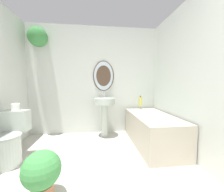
# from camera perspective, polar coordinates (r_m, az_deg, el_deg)

# --- Properties ---
(wall_back) EXTENTS (2.96, 0.38, 2.40)m
(wall_back) POSITION_cam_1_polar(r_m,az_deg,el_deg) (3.16, -9.89, 8.27)
(wall_back) COLOR silver
(wall_back) RESTS_ON ground_plane
(wall_right) EXTENTS (0.06, 3.02, 2.40)m
(wall_right) POSITION_cam_1_polar(r_m,az_deg,el_deg) (2.20, 33.43, 6.36)
(wall_right) COLOR silver
(wall_right) RESTS_ON ground_plane
(toilet) EXTENTS (0.38, 0.55, 0.72)m
(toilet) POSITION_cam_1_polar(r_m,az_deg,el_deg) (2.48, -36.81, -14.80)
(toilet) COLOR #B2BCB2
(toilet) RESTS_ON ground_plane
(pedestal_sink) EXTENTS (0.44, 0.44, 0.93)m
(pedestal_sink) POSITION_cam_1_polar(r_m,az_deg,el_deg) (2.92, -3.18, -4.80)
(pedestal_sink) COLOR #B2BCB2
(pedestal_sink) RESTS_ON ground_plane
(bathtub) EXTENTS (0.68, 1.43, 0.63)m
(bathtub) POSITION_cam_1_polar(r_m,az_deg,el_deg) (2.71, 16.28, -13.03)
(bathtub) COLOR #B2A893
(bathtub) RESTS_ON ground_plane
(shampoo_bottle) EXTENTS (0.06, 0.06, 0.23)m
(shampoo_bottle) POSITION_cam_1_polar(r_m,az_deg,el_deg) (3.12, 11.70, -2.17)
(shampoo_bottle) COLOR gold
(shampoo_bottle) RESTS_ON bathtub
(potted_plant) EXTENTS (0.36, 0.36, 0.49)m
(potted_plant) POSITION_cam_1_polar(r_m,az_deg,el_deg) (1.62, -27.12, -26.39)
(potted_plant) COLOR #9E6042
(potted_plant) RESTS_ON ground_plane
(bath_mat) EXTENTS (0.54, 0.36, 0.02)m
(bath_mat) POSITION_cam_1_polar(r_m,az_deg,el_deg) (2.61, -2.35, -20.15)
(bath_mat) COLOR silver
(bath_mat) RESTS_ON ground_plane
(toilet_paper_roll) EXTENTS (0.11, 0.11, 0.10)m
(toilet_paper_roll) POSITION_cam_1_polar(r_m,az_deg,el_deg) (2.54, -35.18, -3.76)
(toilet_paper_roll) COLOR white
(toilet_paper_roll) RESTS_ON toilet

